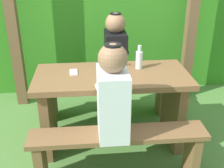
{
  "coord_description": "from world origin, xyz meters",
  "views": [
    {
      "loc": [
        -0.22,
        -2.38,
        1.75
      ],
      "look_at": [
        0.0,
        0.0,
        0.64
      ],
      "focal_mm": 46.15,
      "sensor_mm": 36.0,
      "label": 1
    }
  ],
  "objects_px": {
    "bench_far": "(108,89)",
    "drinking_glass": "(115,74)",
    "bottle_left": "(106,60)",
    "cell_phone": "(74,72)",
    "person_white_shirt": "(113,95)",
    "picnic_table": "(112,97)",
    "person_black_coat": "(115,50)",
    "bench_near": "(118,147)",
    "bottle_right": "(139,59)"
  },
  "relations": [
    {
      "from": "bench_near",
      "to": "picnic_table",
      "type": "bearing_deg",
      "value": 90.0
    },
    {
      "from": "drinking_glass",
      "to": "bottle_left",
      "type": "xyz_separation_m",
      "value": [
        -0.06,
        0.23,
        0.05
      ]
    },
    {
      "from": "bottle_left",
      "to": "bottle_right",
      "type": "relative_size",
      "value": 1.01
    },
    {
      "from": "picnic_table",
      "to": "bench_far",
      "type": "distance_m",
      "value": 0.55
    },
    {
      "from": "person_white_shirt",
      "to": "bench_far",
      "type": "bearing_deg",
      "value": 87.62
    },
    {
      "from": "drinking_glass",
      "to": "bottle_left",
      "type": "distance_m",
      "value": 0.24
    },
    {
      "from": "bottle_left",
      "to": "cell_phone",
      "type": "distance_m",
      "value": 0.32
    },
    {
      "from": "bench_near",
      "to": "bench_far",
      "type": "bearing_deg",
      "value": 90.0
    },
    {
      "from": "bench_far",
      "to": "person_black_coat",
      "type": "bearing_deg",
      "value": -2.22
    },
    {
      "from": "cell_phone",
      "to": "bottle_left",
      "type": "bearing_deg",
      "value": 7.67
    },
    {
      "from": "bench_far",
      "to": "person_white_shirt",
      "type": "relative_size",
      "value": 1.95
    },
    {
      "from": "person_black_coat",
      "to": "picnic_table",
      "type": "bearing_deg",
      "value": -99.27
    },
    {
      "from": "picnic_table",
      "to": "person_black_coat",
      "type": "xyz_separation_m",
      "value": [
        0.09,
        0.52,
        0.29
      ]
    },
    {
      "from": "bottle_right",
      "to": "cell_phone",
      "type": "distance_m",
      "value": 0.62
    },
    {
      "from": "person_black_coat",
      "to": "drinking_glass",
      "type": "bearing_deg",
      "value": -96.2
    },
    {
      "from": "person_white_shirt",
      "to": "drinking_glass",
      "type": "bearing_deg",
      "value": 81.71
    },
    {
      "from": "bench_near",
      "to": "person_white_shirt",
      "type": "height_order",
      "value": "person_white_shirt"
    },
    {
      "from": "bottle_left",
      "to": "person_white_shirt",
      "type": "bearing_deg",
      "value": -90.21
    },
    {
      "from": "bench_far",
      "to": "bottle_left",
      "type": "bearing_deg",
      "value": -95.74
    },
    {
      "from": "bench_near",
      "to": "cell_phone",
      "type": "relative_size",
      "value": 10.0
    },
    {
      "from": "bottle_left",
      "to": "drinking_glass",
      "type": "bearing_deg",
      "value": -75.6
    },
    {
      "from": "bench_near",
      "to": "bottle_right",
      "type": "xyz_separation_m",
      "value": [
        0.27,
        0.64,
        0.5
      ]
    },
    {
      "from": "picnic_table",
      "to": "bottle_left",
      "type": "relative_size",
      "value": 6.13
    },
    {
      "from": "bench_far",
      "to": "bottle_left",
      "type": "relative_size",
      "value": 6.13
    },
    {
      "from": "bottle_right",
      "to": "cell_phone",
      "type": "bearing_deg",
      "value": -175.05
    },
    {
      "from": "bench_far",
      "to": "bottle_right",
      "type": "height_order",
      "value": "bottle_right"
    },
    {
      "from": "bench_near",
      "to": "person_white_shirt",
      "type": "xyz_separation_m",
      "value": [
        -0.04,
        0.0,
        0.47
      ]
    },
    {
      "from": "picnic_table",
      "to": "person_white_shirt",
      "type": "relative_size",
      "value": 1.95
    },
    {
      "from": "person_black_coat",
      "to": "bottle_left",
      "type": "relative_size",
      "value": 3.15
    },
    {
      "from": "picnic_table",
      "to": "person_white_shirt",
      "type": "height_order",
      "value": "person_white_shirt"
    },
    {
      "from": "person_black_coat",
      "to": "bottle_left",
      "type": "xyz_separation_m",
      "value": [
        -0.13,
        -0.41,
        0.04
      ]
    },
    {
      "from": "cell_phone",
      "to": "bench_far",
      "type": "bearing_deg",
      "value": 50.88
    },
    {
      "from": "bench_far",
      "to": "bottle_right",
      "type": "xyz_separation_m",
      "value": [
        0.27,
        -0.41,
        0.5
      ]
    },
    {
      "from": "cell_phone",
      "to": "bottle_right",
      "type": "bearing_deg",
      "value": 2.55
    },
    {
      "from": "picnic_table",
      "to": "drinking_glass",
      "type": "relative_size",
      "value": 14.41
    },
    {
      "from": "bench_far",
      "to": "drinking_glass",
      "type": "distance_m",
      "value": 0.78
    },
    {
      "from": "picnic_table",
      "to": "drinking_glass",
      "type": "height_order",
      "value": "drinking_glass"
    },
    {
      "from": "bottle_left",
      "to": "cell_phone",
      "type": "bearing_deg",
      "value": -169.94
    },
    {
      "from": "bottle_left",
      "to": "person_black_coat",
      "type": "bearing_deg",
      "value": 72.69
    },
    {
      "from": "bench_near",
      "to": "drinking_glass",
      "type": "xyz_separation_m",
      "value": [
        0.02,
        0.42,
        0.46
      ]
    },
    {
      "from": "person_white_shirt",
      "to": "bottle_left",
      "type": "height_order",
      "value": "person_white_shirt"
    },
    {
      "from": "bottle_left",
      "to": "cell_phone",
      "type": "height_order",
      "value": "bottle_left"
    },
    {
      "from": "bottle_right",
      "to": "bottle_left",
      "type": "bearing_deg",
      "value": 179.79
    },
    {
      "from": "bench_near",
      "to": "bottle_left",
      "type": "relative_size",
      "value": 6.13
    },
    {
      "from": "person_black_coat",
      "to": "bench_far",
      "type": "bearing_deg",
      "value": 177.78
    },
    {
      "from": "person_white_shirt",
      "to": "bottle_left",
      "type": "distance_m",
      "value": 0.64
    },
    {
      "from": "cell_phone",
      "to": "person_black_coat",
      "type": "bearing_deg",
      "value": 44.47
    },
    {
      "from": "bench_far",
      "to": "bottle_left",
      "type": "height_order",
      "value": "bottle_left"
    },
    {
      "from": "cell_phone",
      "to": "bench_near",
      "type": "bearing_deg",
      "value": -62.0
    },
    {
      "from": "person_white_shirt",
      "to": "bottle_right",
      "type": "bearing_deg",
      "value": 64.2
    }
  ]
}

